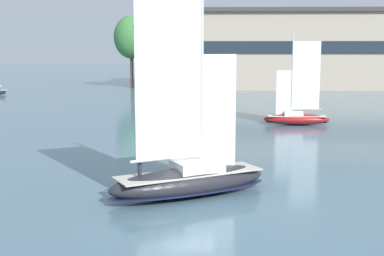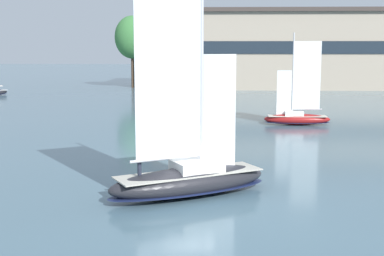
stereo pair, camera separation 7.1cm
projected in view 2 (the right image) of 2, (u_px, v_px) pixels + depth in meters
ground_plane at (189, 196)px, 27.08m from camera, size 400.00×400.00×0.00m
waterfront_building at (280, 49)px, 98.49m from camera, size 47.20×18.90×13.92m
tree_shore_center at (132, 37)px, 96.08m from camera, size 6.28×6.28×12.93m
sailboat_main at (190, 177)px, 26.94m from camera, size 8.74×6.41×11.93m
sailboat_moored_far_slip at (297, 117)px, 51.34m from camera, size 6.40×1.90×8.76m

